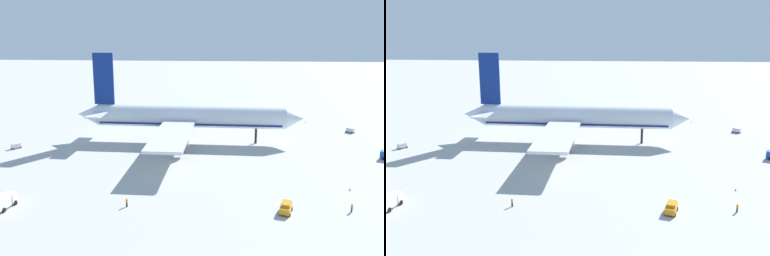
% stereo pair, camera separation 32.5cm
% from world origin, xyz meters
% --- Properties ---
extents(ground_plane, '(600.00, 600.00, 0.00)m').
position_xyz_m(ground_plane, '(0.00, 0.00, 0.00)').
color(ground_plane, '#B2B2AD').
extents(airliner, '(66.91, 68.49, 26.00)m').
position_xyz_m(airliner, '(-1.28, -0.05, 7.50)').
color(airliner, silver).
rests_on(airliner, ground).
extents(service_truck_0, '(3.13, 5.61, 2.86)m').
position_xyz_m(service_truck_0, '(-31.13, -49.81, 1.55)').
color(service_truck_0, white).
rests_on(service_truck_0, ground).
extents(service_van, '(2.94, 4.46, 1.97)m').
position_xyz_m(service_van, '(21.62, -47.44, 1.03)').
color(service_van, orange).
rests_on(service_van, ground).
extents(baggage_cart_0, '(2.84, 2.93, 1.55)m').
position_xyz_m(baggage_cart_0, '(50.69, 14.84, 0.84)').
color(baggage_cart_0, gray).
rests_on(baggage_cart_0, ground).
extents(baggage_cart_1, '(2.66, 3.17, 1.48)m').
position_xyz_m(baggage_cart_1, '(-48.25, -11.22, 0.81)').
color(baggage_cart_1, gray).
rests_on(baggage_cart_1, ground).
extents(ground_worker_3, '(0.56, 0.56, 1.64)m').
position_xyz_m(ground_worker_3, '(33.78, -46.25, 0.83)').
color(ground_worker_3, navy).
rests_on(ground_worker_3, ground).
extents(ground_worker_5, '(0.46, 0.46, 1.65)m').
position_xyz_m(ground_worker_5, '(-8.20, -47.26, 0.84)').
color(ground_worker_5, black).
rests_on(ground_worker_5, ground).
extents(traffic_cone_0, '(0.36, 0.36, 0.55)m').
position_xyz_m(traffic_cone_0, '(-37.91, 29.23, 0.28)').
color(traffic_cone_0, orange).
rests_on(traffic_cone_0, ground).
extents(traffic_cone_1, '(0.36, 0.36, 0.55)m').
position_xyz_m(traffic_cone_1, '(38.82, 28.44, 0.28)').
color(traffic_cone_1, orange).
rests_on(traffic_cone_1, ground).
extents(traffic_cone_2, '(0.36, 0.36, 0.55)m').
position_xyz_m(traffic_cone_2, '(36.49, -35.62, 0.28)').
color(traffic_cone_2, orange).
rests_on(traffic_cone_2, ground).
extents(traffic_cone_3, '(0.36, 0.36, 0.55)m').
position_xyz_m(traffic_cone_3, '(-26.10, 39.86, 0.28)').
color(traffic_cone_3, orange).
rests_on(traffic_cone_3, ground).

